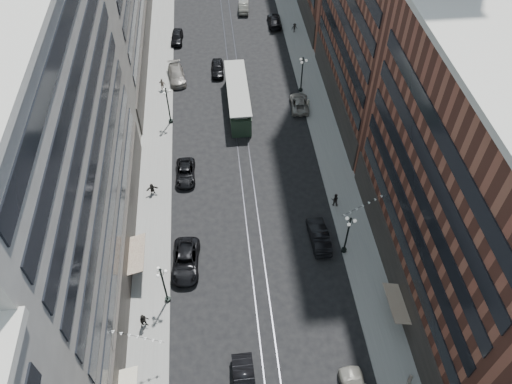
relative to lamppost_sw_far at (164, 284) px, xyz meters
name	(u,v)px	position (x,y,z in m)	size (l,w,h in m)	color
ground	(237,96)	(9.20, 32.00, -3.10)	(220.00, 220.00, 0.00)	black
sidewalk_west	(160,60)	(-1.80, 42.00, -3.02)	(4.00, 180.00, 0.15)	gray
sidewalk_east	(302,52)	(20.20, 42.00, -3.02)	(4.00, 180.00, 0.15)	gray
rail_west	(227,57)	(8.50, 42.00, -3.09)	(0.12, 180.00, 0.02)	#2D2D33
rail_east	(236,56)	(9.90, 42.00, -3.09)	(0.12, 180.00, 0.02)	#2D2D33
building_west_mid	(52,170)	(-7.80, 5.00, 10.90)	(8.00, 36.00, 28.00)	#A29C90
building_east_mid	(464,200)	(26.20, 0.00, 8.90)	(8.00, 30.00, 24.00)	brown
lamppost_sw_far	(164,284)	(0.00, 0.00, 0.00)	(1.03, 1.14, 5.52)	black
lamppost_sw_mid	(168,104)	(0.00, 27.00, 0.00)	(1.03, 1.14, 5.52)	black
lamppost_se_far	(347,234)	(18.40, 4.00, 0.00)	(1.03, 1.14, 5.52)	black
lamppost_se_mid	(302,73)	(18.40, 32.00, 0.00)	(1.03, 1.14, 5.52)	black
streetcar	(238,98)	(9.20, 29.30, -1.48)	(2.80, 12.66, 3.50)	#223525
car_2	(186,261)	(1.83, 3.93, -2.28)	(2.71, 5.87, 1.63)	black
car_5	(244,383)	(6.73, -9.17, -2.24)	(1.82, 5.21, 1.72)	black
pedestrian_2	(144,321)	(-2.02, -2.53, -2.00)	(0.92, 0.50, 1.89)	black
pedestrian_4	(410,380)	(20.88, -10.33, -2.17)	(0.91, 0.41, 1.55)	#B9AB99
car_7	(185,173)	(1.90, 16.72, -2.41)	(2.27, 4.92, 1.37)	black
car_8	(177,75)	(0.80, 36.81, -2.29)	(2.27, 5.58, 1.62)	slate
car_9	(177,37)	(0.80, 47.23, -2.33)	(1.82, 4.52, 1.54)	black
car_10	(319,236)	(16.00, 5.66, -2.24)	(1.81, 5.18, 1.71)	black
car_11	(299,103)	(17.60, 28.54, -2.40)	(2.31, 5.01, 1.39)	gray
car_12	(274,21)	(17.01, 50.75, -2.34)	(2.11, 5.20, 1.51)	black
car_13	(217,68)	(6.82, 37.85, -2.33)	(1.82, 4.52, 1.54)	black
car_14	(244,6)	(12.30, 56.07, -2.31)	(1.67, 4.78, 1.58)	slate
pedestrian_5	(152,189)	(-1.92, 14.31, -2.19)	(1.40, 0.40, 1.51)	black
pedestrian_6	(162,84)	(-1.18, 34.33, -2.04)	(1.06, 0.48, 1.81)	gray
pedestrian_7	(335,200)	(18.72, 10.41, -2.08)	(0.85, 0.46, 1.74)	black
pedestrian_8	(308,103)	(18.70, 28.08, -2.20)	(0.55, 0.36, 1.50)	#BBB29B
pedestrian_9	(295,28)	(19.96, 47.86, -2.19)	(0.98, 0.41, 1.52)	black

